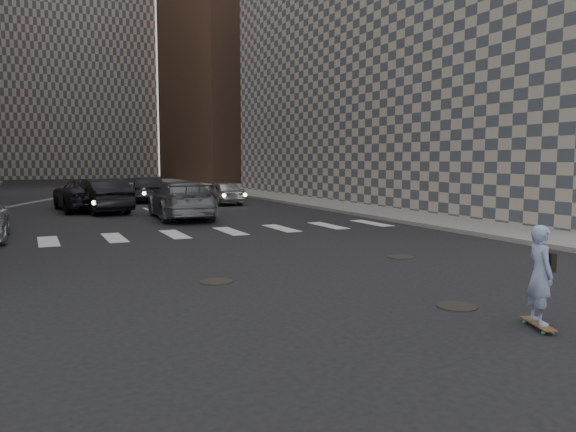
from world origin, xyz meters
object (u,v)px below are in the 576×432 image
at_px(skateboarder, 540,275).
at_px(traffic_car_c, 86,194).
at_px(traffic_car_a, 102,196).
at_px(traffic_car_e, 147,189).
at_px(traffic_car_d, 222,192).
at_px(traffic_car_b, 181,200).

bearing_deg(skateboarder, traffic_car_c, 121.17).
bearing_deg(traffic_car_a, traffic_car_e, -126.23).
bearing_deg(traffic_car_a, traffic_car_c, -77.80).
height_order(traffic_car_d, traffic_car_e, traffic_car_e).
xyz_separation_m(traffic_car_b, traffic_car_d, (4.06, 6.72, -0.15)).
relative_size(traffic_car_c, traffic_car_e, 1.27).
bearing_deg(traffic_car_a, traffic_car_d, -168.37).
height_order(traffic_car_c, traffic_car_d, traffic_car_c).
height_order(skateboarder, traffic_car_e, skateboarder).
height_order(traffic_car_a, traffic_car_b, traffic_car_a).
xyz_separation_m(traffic_car_b, traffic_car_c, (-3.34, 5.93, -0.02)).
height_order(traffic_car_b, traffic_car_c, traffic_car_b).
distance_m(skateboarder, traffic_car_b, 18.03).
bearing_deg(skateboarder, traffic_car_b, 114.03).
relative_size(traffic_car_d, traffic_car_e, 0.87).
distance_m(traffic_car_a, traffic_car_d, 7.23).
distance_m(skateboarder, traffic_car_a, 22.65).
relative_size(skateboarder, traffic_car_a, 0.32).
xyz_separation_m(traffic_car_c, traffic_car_e, (3.90, 4.51, -0.05)).
relative_size(skateboarder, traffic_car_e, 0.35).
height_order(traffic_car_b, traffic_car_e, traffic_car_b).
distance_m(skateboarder, traffic_car_d, 24.92).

